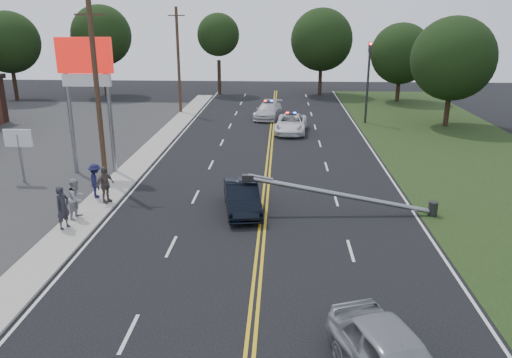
# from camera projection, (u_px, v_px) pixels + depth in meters

# --- Properties ---
(ground) EXTENTS (120.00, 120.00, 0.00)m
(ground) POSITION_uv_depth(u_px,v_px,m) (255.00, 301.00, 16.73)
(ground) COLOR black
(ground) RESTS_ON ground
(sidewalk) EXTENTS (1.80, 70.00, 0.12)m
(sidewalk) POSITION_uv_depth(u_px,v_px,m) (108.00, 194.00, 26.62)
(sidewalk) COLOR #ADA89D
(sidewalk) RESTS_ON ground
(centerline_yellow) EXTENTS (0.36, 80.00, 0.00)m
(centerline_yellow) POSITION_uv_depth(u_px,v_px,m) (265.00, 198.00, 26.22)
(centerline_yellow) COLOR gold
(centerline_yellow) RESTS_ON ground
(pylon_sign) EXTENTS (3.20, 0.35, 8.00)m
(pylon_sign) POSITION_uv_depth(u_px,v_px,m) (86.00, 73.00, 28.68)
(pylon_sign) COLOR gray
(pylon_sign) RESTS_ON ground
(small_sign) EXTENTS (1.60, 0.14, 3.10)m
(small_sign) POSITION_uv_depth(u_px,v_px,m) (19.00, 143.00, 28.09)
(small_sign) COLOR gray
(small_sign) RESTS_ON ground
(traffic_signal) EXTENTS (0.28, 0.41, 7.05)m
(traffic_signal) POSITION_uv_depth(u_px,v_px,m) (368.00, 75.00, 43.50)
(traffic_signal) COLOR #2D2D30
(traffic_signal) RESTS_ON ground
(fallen_streetlight) EXTENTS (9.36, 0.44, 1.91)m
(fallen_streetlight) POSITION_uv_depth(u_px,v_px,m) (351.00, 196.00, 23.84)
(fallen_streetlight) COLOR #2D2D30
(fallen_streetlight) RESTS_ON ground
(utility_pole_mid) EXTENTS (1.60, 0.28, 10.00)m
(utility_pole_mid) POSITION_uv_depth(u_px,v_px,m) (97.00, 94.00, 27.00)
(utility_pole_mid) COLOR #382619
(utility_pole_mid) RESTS_ON ground
(utility_pole_far) EXTENTS (1.60, 0.28, 10.00)m
(utility_pole_far) POSITION_uv_depth(u_px,v_px,m) (178.00, 60.00, 47.89)
(utility_pole_far) COLOR #382619
(utility_pole_far) RESTS_ON ground
(tree_4) EXTENTS (6.73, 6.73, 9.77)m
(tree_4) POSITION_uv_depth(u_px,v_px,m) (9.00, 42.00, 55.03)
(tree_4) COLOR black
(tree_4) RESTS_ON ground
(tree_5) EXTENTS (6.94, 6.94, 10.48)m
(tree_5) POSITION_uv_depth(u_px,v_px,m) (101.00, 35.00, 58.29)
(tree_5) COLOR black
(tree_5) RESTS_ON ground
(tree_6) EXTENTS (5.02, 5.02, 9.56)m
(tree_6) POSITION_uv_depth(u_px,v_px,m) (218.00, 35.00, 59.22)
(tree_6) COLOR black
(tree_6) RESTS_ON ground
(tree_7) EXTENTS (7.32, 7.32, 10.14)m
(tree_7) POSITION_uv_depth(u_px,v_px,m) (322.00, 40.00, 59.05)
(tree_7) COLOR black
(tree_7) RESTS_ON ground
(tree_8) EXTENTS (6.60, 6.60, 8.54)m
(tree_8) POSITION_uv_depth(u_px,v_px,m) (401.00, 54.00, 54.67)
(tree_8) COLOR black
(tree_8) RESTS_ON ground
(tree_9) EXTENTS (6.97, 6.97, 9.22)m
(tree_9) POSITION_uv_depth(u_px,v_px,m) (453.00, 59.00, 41.76)
(tree_9) COLOR black
(tree_9) RESTS_ON ground
(crashed_sedan) EXTENTS (2.29, 4.66, 1.47)m
(crashed_sedan) POSITION_uv_depth(u_px,v_px,m) (242.00, 197.00, 24.27)
(crashed_sedan) COLOR black
(crashed_sedan) RESTS_ON ground
(emergency_a) EXTENTS (2.89, 5.46, 1.46)m
(emergency_a) POSITION_uv_depth(u_px,v_px,m) (291.00, 124.00, 40.91)
(emergency_a) COLOR white
(emergency_a) RESTS_ON ground
(emergency_b) EXTENTS (2.93, 5.36, 1.47)m
(emergency_b) POSITION_uv_depth(u_px,v_px,m) (268.00, 111.00, 46.61)
(emergency_b) COLOR silver
(emergency_b) RESTS_ON ground
(bystander_a) EXTENTS (0.69, 0.83, 1.94)m
(bystander_a) POSITION_uv_depth(u_px,v_px,m) (63.00, 208.00, 21.95)
(bystander_a) COLOR #26262D
(bystander_a) RESTS_ON sidewalk
(bystander_b) EXTENTS (0.90, 1.06, 1.91)m
(bystander_b) POSITION_uv_depth(u_px,v_px,m) (77.00, 198.00, 23.14)
(bystander_b) COLOR #A0A0A4
(bystander_b) RESTS_ON sidewalk
(bystander_c) EXTENTS (1.14, 1.34, 1.80)m
(bystander_c) POSITION_uv_depth(u_px,v_px,m) (96.00, 181.00, 25.77)
(bystander_c) COLOR #19193F
(bystander_c) RESTS_ON sidewalk
(bystander_d) EXTENTS (0.95, 1.18, 1.88)m
(bystander_d) POSITION_uv_depth(u_px,v_px,m) (105.00, 185.00, 25.03)
(bystander_d) COLOR #5D514A
(bystander_d) RESTS_ON sidewalk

